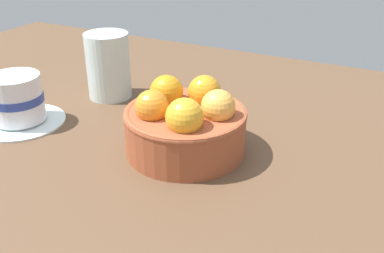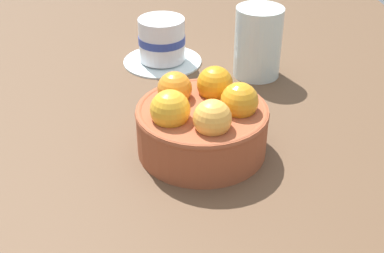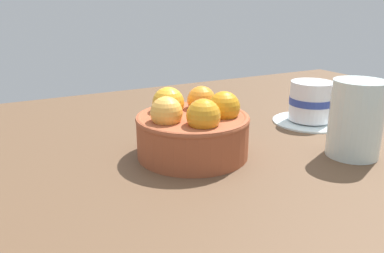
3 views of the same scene
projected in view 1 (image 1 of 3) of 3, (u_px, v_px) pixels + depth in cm
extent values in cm
cube|color=brown|center=(186.00, 165.00, 61.75)|extent=(143.09, 91.29, 4.82)
cylinder|color=#9E4C2D|center=(185.00, 131.00, 59.31)|extent=(16.11, 16.11, 5.97)
torus|color=#9E4C2D|center=(185.00, 113.00, 58.14)|extent=(16.31, 16.31, 1.00)
sphere|color=orange|center=(205.00, 92.00, 60.59)|extent=(4.59, 4.59, 4.59)
sphere|color=orange|center=(167.00, 92.00, 60.60)|extent=(4.61, 4.61, 4.61)
sphere|color=orange|center=(152.00, 107.00, 56.19)|extent=(4.35, 4.35, 4.35)
sphere|color=gold|center=(185.00, 117.00, 53.46)|extent=(4.74, 4.74, 4.74)
sphere|color=#F6AC46|center=(218.00, 107.00, 56.18)|extent=(4.44, 4.44, 4.44)
cylinder|color=white|center=(21.00, 121.00, 68.13)|extent=(13.23, 13.23, 0.60)
cylinder|color=white|center=(17.00, 98.00, 66.39)|extent=(7.66, 7.66, 7.07)
cylinder|color=#2D4299|center=(17.00, 98.00, 66.38)|extent=(7.82, 7.82, 1.27)
cylinder|color=silver|center=(108.00, 66.00, 75.14)|extent=(7.42, 7.42, 11.11)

